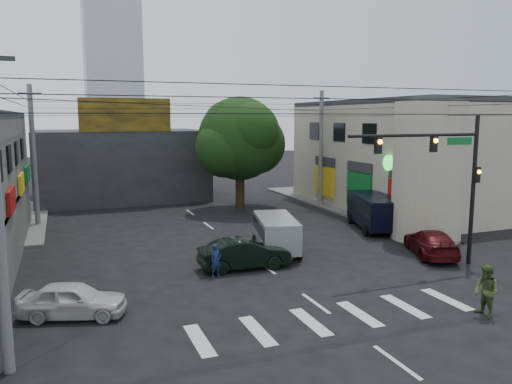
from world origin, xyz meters
TOP-DOWN VIEW (x-y plane):
  - ground at (0.00, 0.00)m, footprint 160.00×160.00m
  - sidewalk_far_right at (18.00, 18.00)m, footprint 16.00×16.00m
  - building_right at (18.00, 13.00)m, footprint 14.00×18.00m
  - corner_column at (11.00, 4.00)m, footprint 4.00×4.00m
  - building_far at (-4.00, 26.00)m, footprint 14.00×10.00m
  - billboard at (-4.00, 21.10)m, footprint 7.00×0.30m
  - tower_distant at (0.00, 70.00)m, footprint 9.00×9.00m
  - street_tree at (4.00, 17.00)m, footprint 6.40×6.40m
  - traffic_gantry at (7.82, -1.00)m, footprint 7.10×0.35m
  - utility_pole_far_left at (-10.50, 16.00)m, footprint 0.32×0.32m
  - utility_pole_far_right at (10.50, 16.00)m, footprint 0.32×0.32m
  - dark_sedan at (-0.99, 2.24)m, footprint 1.86×4.47m
  - white_compact at (-8.72, -1.00)m, footprint 3.76×4.66m
  - maroon_sedan at (8.79, 0.88)m, footprint 5.17×5.94m
  - silver_minivan at (1.50, 4.26)m, footprint 5.28×3.91m
  - navy_van at (9.56, 7.14)m, footprint 6.59×5.13m
  - traffic_officer at (-2.63, 1.50)m, footprint 0.75×0.67m
  - pedestrian_olive at (5.05, -6.34)m, footprint 1.01×0.83m

SIDE VIEW (x-z plane):
  - ground at x=0.00m, z-range 0.00..0.00m
  - sidewalk_far_right at x=18.00m, z-range 0.00..0.15m
  - white_compact at x=-8.72m, z-range 0.00..1.28m
  - maroon_sedan at x=8.79m, z-range 0.00..1.34m
  - dark_sedan at x=-0.99m, z-range 0.00..1.43m
  - traffic_officer at x=-2.63m, z-range 0.00..1.51m
  - pedestrian_olive at x=5.05m, z-range 0.00..1.90m
  - silver_minivan at x=1.50m, z-range 0.00..1.90m
  - navy_van at x=9.56m, z-range 0.00..2.17m
  - building_far at x=-4.00m, z-range 0.00..6.00m
  - building_right at x=18.00m, z-range 0.00..8.00m
  - corner_column at x=11.00m, z-range 0.00..8.00m
  - utility_pole_far_left at x=-10.50m, z-range 0.00..9.20m
  - utility_pole_far_right at x=10.50m, z-range 0.00..9.20m
  - traffic_gantry at x=7.82m, z-range 1.23..8.43m
  - street_tree at x=4.00m, z-range 1.12..9.82m
  - billboard at x=-4.00m, z-range 6.00..8.60m
  - tower_distant at x=0.00m, z-range 0.00..44.00m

